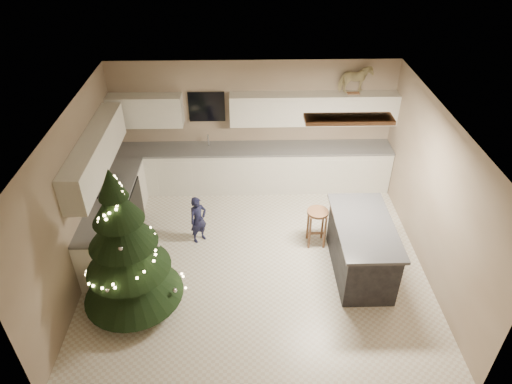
# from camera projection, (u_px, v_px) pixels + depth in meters

# --- Properties ---
(ground_plane) EXTENTS (5.50, 5.50, 0.00)m
(ground_plane) POSITION_uv_depth(u_px,v_px,m) (257.00, 259.00, 7.75)
(ground_plane) COLOR #BFB19C
(room_shell) EXTENTS (5.52, 5.02, 2.61)m
(room_shell) POSITION_uv_depth(u_px,v_px,m) (258.00, 172.00, 6.76)
(room_shell) COLOR tan
(room_shell) RESTS_ON ground_plane
(cabinetry) EXTENTS (5.50, 3.20, 2.00)m
(cabinetry) POSITION_uv_depth(u_px,v_px,m) (206.00, 171.00, 8.65)
(cabinetry) COLOR silver
(cabinetry) RESTS_ON ground_plane
(island) EXTENTS (0.90, 1.70, 0.95)m
(island) POSITION_uv_depth(u_px,v_px,m) (361.00, 248.00, 7.27)
(island) COLOR black
(island) RESTS_ON ground_plane
(bar_stool) EXTENTS (0.37, 0.37, 0.70)m
(bar_stool) POSITION_uv_depth(u_px,v_px,m) (317.00, 219.00, 7.80)
(bar_stool) COLOR brown
(bar_stool) RESTS_ON ground_plane
(christmas_tree) EXTENTS (1.51, 1.46, 2.41)m
(christmas_tree) POSITION_uv_depth(u_px,v_px,m) (126.00, 255.00, 6.39)
(christmas_tree) COLOR #3F2816
(christmas_tree) RESTS_ON ground_plane
(toddler) EXTENTS (0.39, 0.37, 0.90)m
(toddler) POSITION_uv_depth(u_px,v_px,m) (198.00, 220.00, 7.92)
(toddler) COLOR black
(toddler) RESTS_ON ground_plane
(rocking_horse) EXTENTS (0.64, 0.40, 0.53)m
(rocking_horse) POSITION_uv_depth(u_px,v_px,m) (355.00, 80.00, 8.40)
(rocking_horse) COLOR brown
(rocking_horse) RESTS_ON cabinetry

